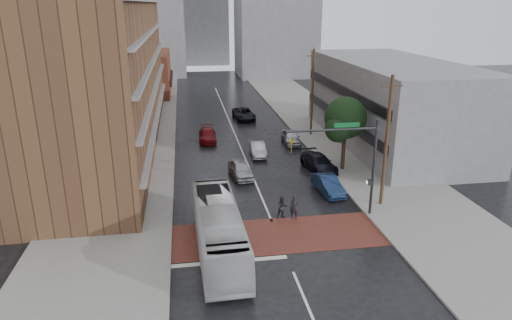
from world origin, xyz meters
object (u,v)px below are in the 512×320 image
object	(u,v)px
car_travel_b	(258,149)
car_parked_far	(291,137)
pedestrian_a	(294,207)
car_travel_a	(241,169)
suv_travel	(244,114)
car_parked_near	(328,185)
pedestrian_b	(282,208)
transit_bus	(219,229)
car_parked_mid	(319,163)
car_travel_c	(207,135)

from	to	relation	value
car_travel_b	car_parked_far	world-z (taller)	car_parked_far
pedestrian_a	car_travel_a	xyz separation A→B (m)	(-2.76, 8.92, -0.17)
suv_travel	car_parked_near	size ratio (longest dim) A/B	1.24
car_travel_a	suv_travel	bearing A→B (deg)	75.61
suv_travel	pedestrian_b	bearing A→B (deg)	-97.11
transit_bus	car_parked_mid	bearing A→B (deg)	50.69
suv_travel	car_parked_mid	distance (m)	21.22
transit_bus	car_travel_a	bearing A→B (deg)	75.33
pedestrian_a	car_parked_far	xyz separation A→B (m)	(4.04, 18.29, -0.15)
transit_bus	car_travel_c	size ratio (longest dim) A/B	2.34
car_travel_a	car_parked_mid	xyz separation A→B (m)	(7.38, 0.66, -0.00)
pedestrian_a	car_parked_near	xyz separation A→B (m)	(3.84, 4.21, -0.19)
pedestrian_b	car_parked_near	world-z (taller)	pedestrian_b
car_travel_b	car_parked_near	bearing A→B (deg)	-66.78
transit_bus	car_parked_far	bearing A→B (deg)	64.60
car_travel_b	car_parked_far	distance (m)	5.62
transit_bus	car_travel_a	size ratio (longest dim) A/B	2.56
car_travel_a	car_parked_far	xyz separation A→B (m)	(6.80, 9.37, 0.01)
car_travel_c	car_parked_mid	world-z (taller)	car_parked_mid
transit_bus	suv_travel	world-z (taller)	transit_bus
car_travel_c	car_parked_far	size ratio (longest dim) A/B	1.07
suv_travel	car_parked_near	distance (m)	26.38
pedestrian_b	suv_travel	world-z (taller)	pedestrian_b
pedestrian_b	suv_travel	distance (m)	30.16
pedestrian_a	car_parked_mid	distance (m)	10.63
transit_bus	car_parked_far	xyz separation A→B (m)	(9.75, 22.06, -0.79)
pedestrian_a	suv_travel	size ratio (longest dim) A/B	0.34
car_parked_mid	car_parked_far	distance (m)	8.74
transit_bus	car_parked_far	world-z (taller)	transit_bus
car_parked_near	car_parked_mid	size ratio (longest dim) A/B	0.85
pedestrian_a	car_parked_far	bearing A→B (deg)	96.75
pedestrian_b	car_travel_c	xyz separation A→B (m)	(-4.21, 20.56, -0.14)
pedestrian_b	car_parked_far	size ratio (longest dim) A/B	0.38
pedestrian_a	car_travel_b	distance (m)	14.70
car_parked_mid	car_travel_a	bearing A→B (deg)	175.00
car_travel_a	car_travel_c	xyz separation A→B (m)	(-2.28, 11.87, -0.05)
car_travel_b	car_parked_mid	bearing A→B (deg)	-44.53
car_parked_far	pedestrian_b	bearing A→B (deg)	-102.68
pedestrian_b	car_travel_c	size ratio (longest dim) A/B	0.35
transit_bus	car_parked_near	size ratio (longest dim) A/B	2.57
pedestrian_b	car_travel_b	bearing A→B (deg)	82.22
pedestrian_a	pedestrian_b	world-z (taller)	pedestrian_a
pedestrian_b	suv_travel	size ratio (longest dim) A/B	0.31
suv_travel	car_parked_mid	xyz separation A→B (m)	(4.24, -20.79, -0.01)
car_parked_far	transit_bus	bearing A→B (deg)	-111.43
car_parked_near	car_parked_mid	xyz separation A→B (m)	(0.78, 5.36, 0.02)
car_travel_c	suv_travel	world-z (taller)	suv_travel
pedestrian_b	car_travel_a	xyz separation A→B (m)	(-1.92, 8.69, -0.09)
car_travel_c	car_travel_b	bearing A→B (deg)	-50.53
pedestrian_a	suv_travel	distance (m)	30.37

